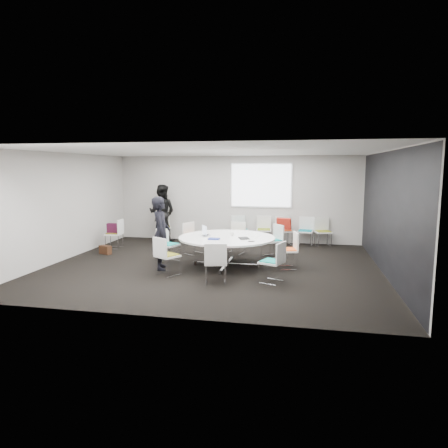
% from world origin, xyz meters
% --- Properties ---
extents(room_shell, '(8.08, 7.08, 2.88)m').
position_xyz_m(room_shell, '(0.09, 0.00, 1.40)').
color(room_shell, black).
rests_on(room_shell, ground).
extents(conference_table, '(2.36, 2.36, 0.73)m').
position_xyz_m(conference_table, '(0.34, 0.08, 0.55)').
color(conference_table, silver).
rests_on(conference_table, ground).
extents(projection_screen, '(1.90, 0.03, 1.35)m').
position_xyz_m(projection_screen, '(0.80, 3.46, 1.85)').
color(projection_screen, white).
rests_on(projection_screen, room_shell).
extents(chair_ring_a, '(0.55, 0.56, 0.88)m').
position_xyz_m(chair_ring_a, '(1.82, 0.13, 0.28)').
color(chair_ring_a, silver).
rests_on(chair_ring_a, ground).
extents(chair_ring_b, '(0.64, 0.64, 0.88)m').
position_xyz_m(chair_ring_b, '(1.36, 1.32, 0.28)').
color(chair_ring_b, silver).
rests_on(chair_ring_b, ground).
extents(chair_ring_c, '(0.57, 0.56, 0.88)m').
position_xyz_m(chair_ring_c, '(0.30, 1.55, 0.28)').
color(chair_ring_c, silver).
rests_on(chair_ring_c, ground).
extents(chair_ring_d, '(0.61, 0.61, 0.88)m').
position_xyz_m(chair_ring_d, '(-0.85, 1.26, 0.28)').
color(chair_ring_d, silver).
rests_on(chair_ring_d, ground).
extents(chair_ring_e, '(0.59, 0.60, 0.88)m').
position_xyz_m(chair_ring_e, '(-1.22, 0.19, 0.28)').
color(chair_ring_e, silver).
rests_on(chair_ring_e, ground).
extents(chair_ring_f, '(0.63, 0.62, 0.88)m').
position_xyz_m(chair_ring_f, '(-0.82, -1.03, 0.28)').
color(chair_ring_f, silver).
rests_on(chair_ring_f, ground).
extents(chair_ring_g, '(0.55, 0.54, 0.88)m').
position_xyz_m(chair_ring_g, '(0.39, -1.45, 0.28)').
color(chair_ring_g, silver).
rests_on(chair_ring_g, ground).
extents(chair_ring_h, '(0.58, 0.59, 0.88)m').
position_xyz_m(chair_ring_h, '(1.55, -1.17, 0.28)').
color(chair_ring_h, silver).
rests_on(chair_ring_h, ground).
extents(chair_back_a, '(0.61, 0.60, 0.88)m').
position_xyz_m(chair_back_a, '(0.17, 3.14, 0.28)').
color(chair_back_a, silver).
rests_on(chair_back_a, ground).
extents(chair_back_b, '(0.50, 0.49, 0.88)m').
position_xyz_m(chair_back_b, '(0.94, 3.17, 0.28)').
color(chair_back_b, silver).
rests_on(chair_back_b, ground).
extents(chair_back_c, '(0.59, 0.58, 0.88)m').
position_xyz_m(chair_back_c, '(1.57, 3.14, 0.28)').
color(chair_back_c, silver).
rests_on(chair_back_c, ground).
extents(chair_back_d, '(0.52, 0.51, 0.88)m').
position_xyz_m(chair_back_d, '(2.24, 3.17, 0.28)').
color(chair_back_d, silver).
rests_on(chair_back_d, ground).
extents(chair_back_e, '(0.56, 0.55, 0.88)m').
position_xyz_m(chair_back_e, '(2.78, 3.16, 0.28)').
color(chair_back_e, silver).
rests_on(chair_back_e, ground).
extents(chair_spare_left, '(0.49, 0.50, 0.88)m').
position_xyz_m(chair_spare_left, '(-3.39, 1.55, 0.28)').
color(chair_spare_left, silver).
rests_on(chair_spare_left, ground).
extents(chair_person_back, '(0.60, 0.60, 0.88)m').
position_xyz_m(chair_person_back, '(-2.42, 3.16, 0.28)').
color(chair_person_back, silver).
rests_on(chair_person_back, ground).
extents(person_main, '(0.59, 0.73, 1.74)m').
position_xyz_m(person_main, '(-1.14, -0.53, 0.87)').
color(person_main, black).
rests_on(person_main, ground).
extents(person_back, '(0.95, 0.77, 1.87)m').
position_xyz_m(person_back, '(-2.41, 3.00, 0.94)').
color(person_back, black).
rests_on(person_back, ground).
extents(laptop, '(0.21, 0.32, 0.02)m').
position_xyz_m(laptop, '(-0.17, 0.12, 0.74)').
color(laptop, '#333338').
rests_on(laptop, conference_table).
extents(laptop_lid, '(0.17, 0.26, 0.22)m').
position_xyz_m(laptop_lid, '(-0.26, 0.19, 0.86)').
color(laptop_lid, silver).
rests_on(laptop_lid, conference_table).
extents(notebook_black, '(0.31, 0.36, 0.02)m').
position_xyz_m(notebook_black, '(0.79, -0.09, 0.74)').
color(notebook_black, black).
rests_on(notebook_black, conference_table).
extents(tablet_folio, '(0.26, 0.20, 0.03)m').
position_xyz_m(tablet_folio, '(0.10, -0.32, 0.74)').
color(tablet_folio, navy).
rests_on(tablet_folio, conference_table).
extents(papers_right, '(0.36, 0.33, 0.00)m').
position_xyz_m(papers_right, '(0.93, 0.29, 0.73)').
color(papers_right, white).
rests_on(papers_right, conference_table).
extents(papers_front, '(0.32, 0.24, 0.00)m').
position_xyz_m(papers_front, '(0.94, -0.11, 0.73)').
color(papers_front, silver).
rests_on(papers_front, conference_table).
extents(cup, '(0.08, 0.08, 0.09)m').
position_xyz_m(cup, '(0.44, 0.23, 0.78)').
color(cup, white).
rests_on(cup, conference_table).
extents(phone, '(0.16, 0.11, 0.01)m').
position_xyz_m(phone, '(1.01, -0.42, 0.73)').
color(phone, black).
rests_on(phone, conference_table).
extents(maroon_bag, '(0.40, 0.15, 0.28)m').
position_xyz_m(maroon_bag, '(-3.41, 1.55, 0.62)').
color(maroon_bag, '#44122C').
rests_on(maroon_bag, chair_spare_left).
extents(brown_bag, '(0.39, 0.28, 0.24)m').
position_xyz_m(brown_bag, '(-3.29, 0.75, 0.12)').
color(brown_bag, '#351D10').
rests_on(brown_bag, ground).
extents(red_jacket, '(0.47, 0.27, 0.36)m').
position_xyz_m(red_jacket, '(1.58, 2.91, 0.70)').
color(red_jacket, '#AE2015').
rests_on(red_jacket, chair_back_c).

